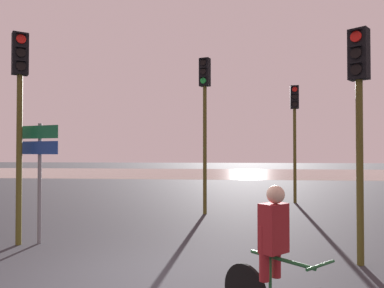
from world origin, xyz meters
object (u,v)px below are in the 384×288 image
Objects in this scene: traffic_light_center at (205,106)px; traffic_light_far_right at (295,121)px; traffic_light_near_right at (359,100)px; direction_sign_post at (39,160)px; cyclist at (276,259)px; traffic_light_near_left at (20,97)px.

traffic_light_far_right is at bearing -119.68° from traffic_light_center.
traffic_light_far_right is at bearing -54.28° from traffic_light_near_right.
traffic_light_near_right is 6.55m from direction_sign_post.
cyclist is (1.22, -7.76, -2.61)m from traffic_light_center.
traffic_light_center is at bearing -21.34° from traffic_light_near_right.
direction_sign_post is at bearing 162.17° from traffic_light_near_left.
traffic_light_near_right is at bearing -167.94° from cyclist.
traffic_light_near_right is (6.75, -0.81, -0.25)m from traffic_light_near_left.
traffic_light_center is at bearing -168.44° from traffic_light_near_left.
traffic_light_near_left reaches higher than traffic_light_near_right.
traffic_light_far_right is 11.12m from cyclist.
direction_sign_post is at bearing 70.24° from traffic_light_center.
traffic_light_near_left is 2.80× the size of cyclist.
traffic_light_far_right is at bearing -115.09° from direction_sign_post.
traffic_light_near_left is at bearing -79.02° from cyclist.
direction_sign_post is 1.60× the size of cyclist.
traffic_light_center is 8.28m from cyclist.
traffic_light_near_right is 3.83m from cyclist.
traffic_light_far_right is 9.82m from direction_sign_post.
traffic_light_center is (-3.02, 5.09, 0.53)m from traffic_light_near_right.
traffic_light_near_right is 0.84× the size of traffic_light_center.
cyclist is at bearing 118.24° from traffic_light_center.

